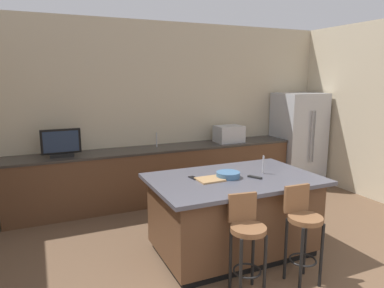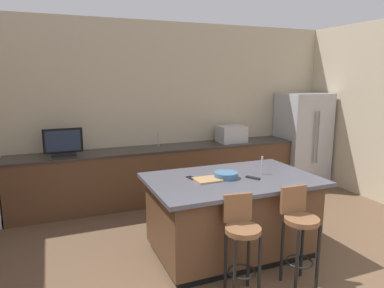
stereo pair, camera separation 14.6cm
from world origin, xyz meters
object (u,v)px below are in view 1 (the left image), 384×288
object	(u,v)px
kitchen_island	(233,214)
cutting_board	(210,179)
bar_stool_left	(247,236)
bar_stool_right	(303,226)
refrigerator	(298,138)
microwave	(229,134)
tv_remote	(255,177)
cell_phone	(194,178)
tv_monitor	(61,144)
fruit_bowl	(228,175)

from	to	relation	value
kitchen_island	cutting_board	xyz separation A→B (m)	(-0.31, 0.01, 0.46)
cutting_board	bar_stool_left	bearing A→B (deg)	-89.45
bar_stool_left	bar_stool_right	bearing A→B (deg)	1.61
refrigerator	microwave	bearing A→B (deg)	177.68
kitchen_island	microwave	bearing A→B (deg)	61.74
bar_stool_right	tv_remote	xyz separation A→B (m)	(-0.11, 0.70, 0.34)
kitchen_island	tv_remote	size ratio (longest dim) A/B	11.41
bar_stool_left	cell_phone	distance (m)	0.98
tv_monitor	bar_stool_right	xyz separation A→B (m)	(2.06, -2.81, -0.50)
kitchen_island	bar_stool_left	bearing A→B (deg)	-111.84
refrigerator	cell_phone	distance (m)	3.57
bar_stool_left	cell_phone	size ratio (longest dim) A/B	6.49
bar_stool_left	fruit_bowl	xyz separation A→B (m)	(0.23, 0.77, 0.38)
fruit_bowl	tv_remote	size ratio (longest dim) A/B	1.61
bar_stool_right	fruit_bowl	distance (m)	0.99
bar_stool_left	fruit_bowl	world-z (taller)	fruit_bowl
tv_monitor	tv_remote	distance (m)	2.88
kitchen_island	cell_phone	distance (m)	0.66
kitchen_island	fruit_bowl	bearing A→B (deg)	165.42
refrigerator	bar_stool_right	size ratio (longest dim) A/B	1.77
tv_monitor	cell_phone	xyz separation A→B (m)	(1.30, -1.83, -0.17)
kitchen_island	refrigerator	world-z (taller)	refrigerator
refrigerator	cutting_board	size ratio (longest dim) A/B	6.15
tv_monitor	bar_stool_right	distance (m)	3.52
fruit_bowl	cell_phone	world-z (taller)	fruit_bowl
cutting_board	tv_remote	bearing A→B (deg)	-14.47
kitchen_island	bar_stool_right	xyz separation A→B (m)	(0.31, -0.82, 0.13)
microwave	tv_remote	size ratio (longest dim) A/B	2.82
microwave	cutting_board	bearing A→B (deg)	-124.73
refrigerator	tv_monitor	xyz separation A→B (m)	(-4.37, 0.01, 0.22)
microwave	tv_remote	world-z (taller)	microwave
kitchen_island	tv_monitor	size ratio (longest dim) A/B	3.47
fruit_bowl	cutting_board	world-z (taller)	fruit_bowl
tv_monitor	tv_remote	world-z (taller)	tv_monitor
tv_monitor	refrigerator	bearing A→B (deg)	-0.13
refrigerator	tv_remote	size ratio (longest dim) A/B	10.38
tv_monitor	fruit_bowl	xyz separation A→B (m)	(1.68, -1.97, -0.14)
microwave	cell_phone	distance (m)	2.43
kitchen_island	tv_monitor	world-z (taller)	tv_monitor
refrigerator	cutting_board	bearing A→B (deg)	-146.20
bar_stool_left	tv_remote	distance (m)	0.88
refrigerator	cell_phone	bearing A→B (deg)	-149.34
cell_phone	microwave	bearing A→B (deg)	42.72
kitchen_island	cell_phone	xyz separation A→B (m)	(-0.44, 0.16, 0.46)
cell_phone	tv_remote	distance (m)	0.70
refrigerator	bar_stool_left	world-z (taller)	refrigerator
cell_phone	kitchen_island	bearing A→B (deg)	-27.43
tv_monitor	bar_stool_right	bearing A→B (deg)	-53.68
kitchen_island	fruit_bowl	xyz separation A→B (m)	(-0.07, 0.02, 0.49)
fruit_bowl	kitchen_island	bearing A→B (deg)	-14.58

